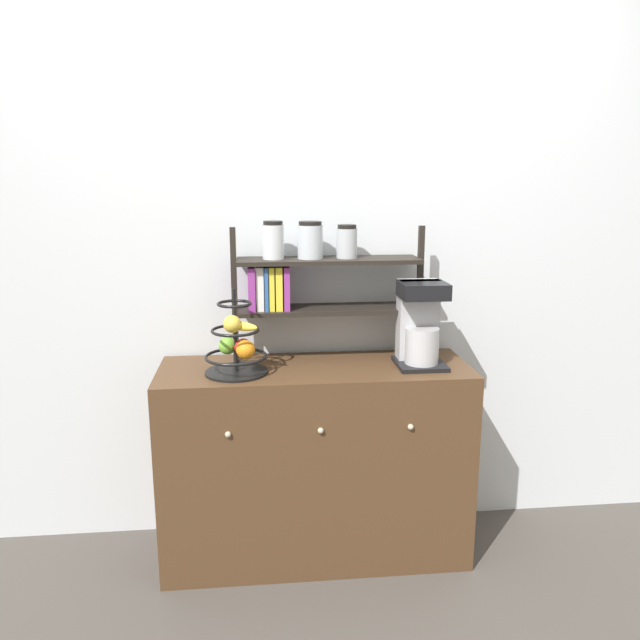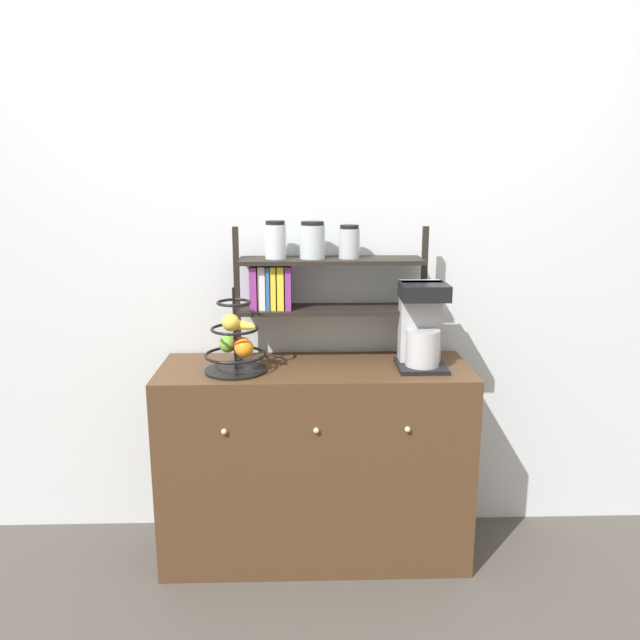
{
  "view_description": "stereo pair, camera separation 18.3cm",
  "coord_description": "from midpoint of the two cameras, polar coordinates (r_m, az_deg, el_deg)",
  "views": [
    {
      "loc": [
        -0.24,
        -2.25,
        1.62
      ],
      "look_at": [
        0.02,
        0.22,
        1.05
      ],
      "focal_mm": 35.0,
      "sensor_mm": 36.0,
      "label": 1
    },
    {
      "loc": [
        -0.05,
        -2.26,
        1.62
      ],
      "look_at": [
        0.02,
        0.22,
        1.05
      ],
      "focal_mm": 35.0,
      "sensor_mm": 36.0,
      "label": 2
    }
  ],
  "objects": [
    {
      "name": "sideboard",
      "position": [
        2.75,
        1.5,
        -12.82
      ],
      "size": [
        1.29,
        0.47,
        0.85
      ],
      "color": "#4C331E",
      "rests_on": "ground_plane"
    },
    {
      "name": "wall_back",
      "position": [
        2.77,
        1.3,
        6.24
      ],
      "size": [
        7.0,
        0.05,
        2.6
      ],
      "primitive_type": "cube",
      "color": "silver",
      "rests_on": "ground_plane"
    },
    {
      "name": "fruit_stand",
      "position": [
        2.51,
        -5.62,
        -2.21
      ],
      "size": [
        0.25,
        0.25,
        0.35
      ],
      "color": "black",
      "rests_on": "sideboard"
    },
    {
      "name": "coffee_maker",
      "position": [
        2.6,
        11.26,
        -0.54
      ],
      "size": [
        0.2,
        0.21,
        0.35
      ],
      "color": "black",
      "rests_on": "sideboard"
    },
    {
      "name": "ground_plane",
      "position": [
        2.78,
        1.72,
        -22.78
      ],
      "size": [
        12.0,
        12.0,
        0.0
      ],
      "primitive_type": "plane",
      "color": "#47423D"
    },
    {
      "name": "shelf_hutch",
      "position": [
        2.64,
        0.9,
        4.25
      ],
      "size": [
        0.82,
        0.2,
        0.59
      ],
      "color": "black",
      "rests_on": "sideboard"
    }
  ]
}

